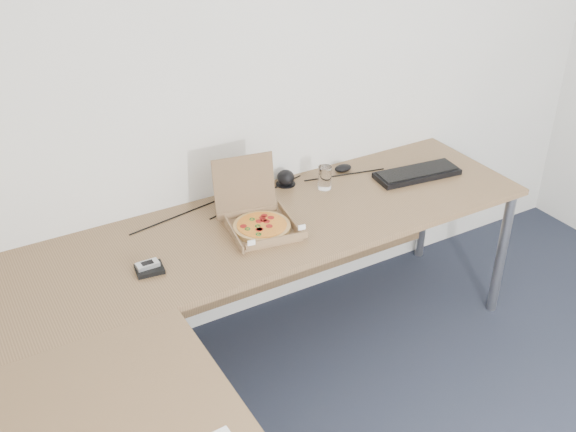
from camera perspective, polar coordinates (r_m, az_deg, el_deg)
desk at (r=2.54m, az=-3.87°, el=-7.51°), size 2.50×2.20×0.73m
pizza_box at (r=2.92m, az=-2.38°, el=-0.52°), size 0.27×0.32×0.28m
drinking_glass at (r=3.23m, az=3.10°, el=3.24°), size 0.06×0.06×0.11m
keyboard at (r=3.42m, az=10.78°, el=3.51°), size 0.44×0.20×0.03m
mouse at (r=3.42m, az=4.65°, el=4.03°), size 0.11×0.09×0.03m
wallet at (r=2.72m, az=-11.55°, el=-4.39°), size 0.12×0.10×0.02m
phone at (r=2.71m, az=-11.71°, el=-4.02°), size 0.09×0.05×0.02m
dome_speaker at (r=3.27m, az=-0.20°, el=3.30°), size 0.10×0.10×0.08m
cable_bundle at (r=3.18m, az=-2.57°, el=1.68°), size 0.64×0.13×0.01m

